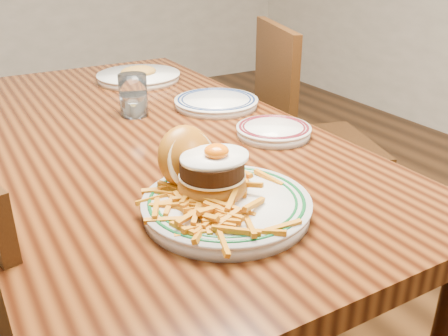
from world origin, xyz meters
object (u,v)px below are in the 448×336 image
chair_right (303,136)px  side_plate (274,130)px  table (144,161)px  main_plate (220,191)px

chair_right → side_plate: chair_right is taller
table → chair_right: bearing=18.3°
side_plate → chair_right: bearing=30.0°
table → main_plate: main_plate is taller
table → main_plate: 0.50m
chair_right → side_plate: 0.72m
table → main_plate: size_ratio=4.82×
main_plate → side_plate: 0.41m
chair_right → side_plate: size_ratio=4.86×
main_plate → side_plate: main_plate is taller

